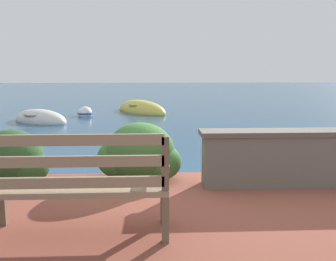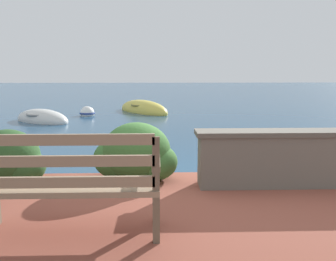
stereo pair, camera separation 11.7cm
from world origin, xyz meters
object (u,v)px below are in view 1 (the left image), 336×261
at_px(park_bench, 77,182).
at_px(rowboat_mid, 141,110).
at_px(rowboat_nearest, 40,120).
at_px(mooring_buoy, 85,113).

distance_m(park_bench, rowboat_mid, 11.30).
bearing_deg(park_bench, rowboat_nearest, 104.16).
distance_m(rowboat_nearest, rowboat_mid, 4.02).
xyz_separation_m(park_bench, mooring_buoy, (-1.70, 10.26, -0.62)).
bearing_deg(rowboat_mid, park_bench, 144.48).
bearing_deg(rowboat_nearest, park_bench, 144.71).
distance_m(park_bench, rowboat_nearest, 9.22).
xyz_separation_m(rowboat_nearest, mooring_buoy, (1.15, 1.51, 0.03)).
xyz_separation_m(rowboat_mid, mooring_buoy, (-1.97, -1.02, 0.02)).
bearing_deg(rowboat_mid, mooring_buoy, 83.17).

